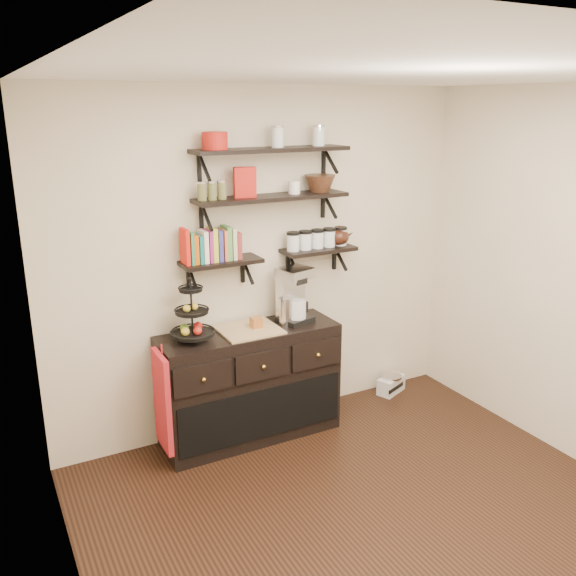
{
  "coord_description": "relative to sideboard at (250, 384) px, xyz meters",
  "views": [
    {
      "loc": [
        -2.03,
        -2.47,
        2.56
      ],
      "look_at": [
        -0.11,
        1.15,
        1.32
      ],
      "focal_mm": 38.0,
      "sensor_mm": 36.0,
      "label": 1
    }
  ],
  "objects": [
    {
      "name": "floor",
      "position": [
        0.26,
        -1.51,
        -0.45
      ],
      "size": [
        3.5,
        3.5,
        0.0
      ],
      "primitive_type": "plane",
      "color": "black",
      "rests_on": "ground"
    },
    {
      "name": "ceiling",
      "position": [
        0.26,
        -1.51,
        2.25
      ],
      "size": [
        3.5,
        3.5,
        0.02
      ],
      "primitive_type": "cube",
      "color": "white",
      "rests_on": "back_wall"
    },
    {
      "name": "back_wall",
      "position": [
        0.26,
        0.24,
        0.9
      ],
      "size": [
        3.5,
        0.02,
        2.7
      ],
      "primitive_type": "cube",
      "color": "silver",
      "rests_on": "ground"
    },
    {
      "name": "left_wall",
      "position": [
        -1.49,
        -1.51,
        0.9
      ],
      "size": [
        0.02,
        3.5,
        2.7
      ],
      "primitive_type": "cube",
      "color": "silver",
      "rests_on": "ground"
    },
    {
      "name": "shelf_top",
      "position": [
        0.26,
        0.1,
        1.78
      ],
      "size": [
        1.2,
        0.27,
        0.23
      ],
      "color": "black",
      "rests_on": "back_wall"
    },
    {
      "name": "shelf_mid",
      "position": [
        0.26,
        0.1,
        1.43
      ],
      "size": [
        1.2,
        0.27,
        0.23
      ],
      "color": "black",
      "rests_on": "back_wall"
    },
    {
      "name": "shelf_low_left",
      "position": [
        -0.16,
        0.12,
        0.98
      ],
      "size": [
        0.6,
        0.25,
        0.23
      ],
      "color": "black",
      "rests_on": "back_wall"
    },
    {
      "name": "shelf_low_right",
      "position": [
        0.68,
        0.12,
        0.98
      ],
      "size": [
        0.6,
        0.25,
        0.23
      ],
      "color": "black",
      "rests_on": "back_wall"
    },
    {
      "name": "cookbooks",
      "position": [
        -0.22,
        0.12,
        1.11
      ],
      "size": [
        0.43,
        0.15,
        0.26
      ],
      "color": "red",
      "rests_on": "shelf_low_left"
    },
    {
      "name": "glass_canisters",
      "position": [
        0.67,
        0.12,
        1.06
      ],
      "size": [
        0.54,
        0.1,
        0.13
      ],
      "color": "silver",
      "rests_on": "shelf_low_right"
    },
    {
      "name": "sideboard",
      "position": [
        0.0,
        0.0,
        0.0
      ],
      "size": [
        1.4,
        0.5,
        0.92
      ],
      "color": "black",
      "rests_on": "floor"
    },
    {
      "name": "fruit_stand",
      "position": [
        -0.44,
        0.0,
        0.61
      ],
      "size": [
        0.31,
        0.31,
        0.46
      ],
      "rotation": [
        0.0,
        0.0,
        0.1
      ],
      "color": "black",
      "rests_on": "sideboard"
    },
    {
      "name": "candle",
      "position": [
        0.06,
        0.0,
        0.5
      ],
      "size": [
        0.08,
        0.08,
        0.08
      ],
      "primitive_type": "cube",
      "color": "#985623",
      "rests_on": "sideboard"
    },
    {
      "name": "coffee_maker",
      "position": [
        0.4,
        0.03,
        0.66
      ],
      "size": [
        0.29,
        0.29,
        0.44
      ],
      "rotation": [
        0.0,
        0.0,
        0.28
      ],
      "color": "black",
      "rests_on": "sideboard"
    },
    {
      "name": "thermal_carafe",
      "position": [
        0.31,
        -0.02,
        0.56
      ],
      "size": [
        0.11,
        0.11,
        0.22
      ],
      "primitive_type": "cylinder",
      "color": "silver",
      "rests_on": "sideboard"
    },
    {
      "name": "apron",
      "position": [
        -0.73,
        -0.1,
        0.07
      ],
      "size": [
        0.04,
        0.31,
        0.73
      ],
      "primitive_type": "cube",
      "color": "#A21E11",
      "rests_on": "sideboard"
    },
    {
      "name": "radio",
      "position": [
        1.46,
        0.09,
        -0.37
      ],
      "size": [
        0.31,
        0.25,
        0.17
      ],
      "rotation": [
        0.0,
        0.0,
        0.39
      ],
      "color": "silver",
      "rests_on": "floor"
    },
    {
      "name": "recipe_box",
      "position": [
        0.04,
        0.1,
        1.56
      ],
      "size": [
        0.17,
        0.09,
        0.22
      ],
      "primitive_type": "cube",
      "rotation": [
        0.0,
        0.0,
        -0.19
      ],
      "color": "#B21C14",
      "rests_on": "shelf_mid"
    },
    {
      "name": "walnut_bowl",
      "position": [
        0.67,
        0.1,
        1.51
      ],
      "size": [
        0.24,
        0.24,
        0.13
      ],
      "primitive_type": null,
      "color": "black",
      "rests_on": "shelf_mid"
    },
    {
      "name": "ramekins",
      "position": [
        0.45,
        0.1,
        1.5
      ],
      "size": [
        0.09,
        0.09,
        0.1
      ],
      "primitive_type": "cylinder",
      "color": "white",
      "rests_on": "shelf_mid"
    },
    {
      "name": "teapot",
      "position": [
        0.87,
        0.12,
        1.08
      ],
      "size": [
        0.22,
        0.17,
        0.16
      ],
      "primitive_type": null,
      "rotation": [
        0.0,
        0.0,
        0.02
      ],
      "color": "black",
      "rests_on": "shelf_low_right"
    },
    {
      "name": "red_pot",
      "position": [
        -0.19,
        0.1,
        1.86
      ],
      "size": [
        0.18,
        0.18,
        0.12
      ],
      "primitive_type": "cylinder",
      "color": "#B21C14",
      "rests_on": "shelf_top"
    }
  ]
}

